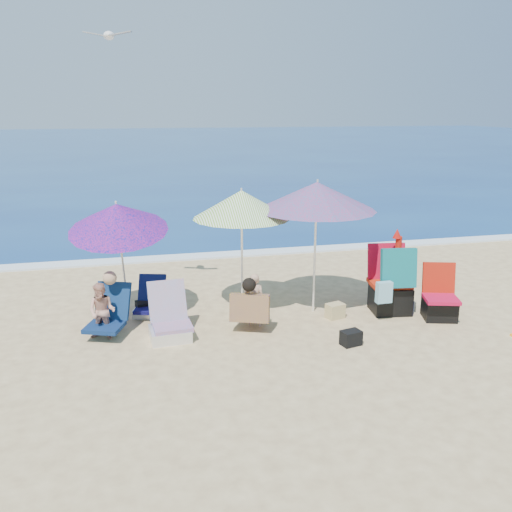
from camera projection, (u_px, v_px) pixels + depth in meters
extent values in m
plane|color=#D8BC84|center=(292.00, 346.00, 7.86)|extent=(120.00, 120.00, 0.00)
cube|color=navy|center=(150.00, 145.00, 50.11)|extent=(120.00, 80.00, 0.12)
cube|color=white|center=(228.00, 255.00, 12.65)|extent=(120.00, 0.50, 0.04)
cylinder|color=white|center=(315.00, 253.00, 8.93)|extent=(0.05, 0.05, 2.03)
cone|color=#D01B54|center=(317.00, 196.00, 8.74)|extent=(2.49, 2.49, 0.46)
cylinder|color=silver|center=(318.00, 183.00, 8.74)|extent=(0.04, 0.04, 0.12)
cylinder|color=white|center=(242.00, 257.00, 8.90)|extent=(0.04, 0.04, 1.92)
cone|color=#599F18|center=(242.00, 204.00, 8.67)|extent=(1.58, 1.58, 0.45)
cylinder|color=silver|center=(241.00, 192.00, 8.62)|extent=(0.03, 0.03, 0.12)
cylinder|color=silver|center=(123.00, 266.00, 8.70)|extent=(0.09, 0.46, 1.72)
cone|color=#AF1973|center=(117.00, 217.00, 8.29)|extent=(1.72, 1.77, 0.80)
cylinder|color=white|center=(116.00, 205.00, 8.23)|extent=(0.04, 0.06, 0.12)
cylinder|color=red|center=(396.00, 273.00, 9.16)|extent=(0.11, 0.11, 1.27)
cone|color=#AD120C|center=(397.00, 233.00, 8.98)|extent=(0.15, 0.15, 0.16)
cube|color=#0C0B41|center=(150.00, 309.00, 8.83)|extent=(0.54, 0.51, 0.05)
cube|color=#0D174A|center=(152.00, 289.00, 9.06)|extent=(0.51, 0.38, 0.48)
cube|color=silver|center=(149.00, 311.00, 9.00)|extent=(0.57, 0.53, 0.14)
cube|color=#E86852|center=(172.00, 326.00, 8.04)|extent=(0.59, 0.53, 0.07)
cube|color=#D7584C|center=(167.00, 301.00, 8.23)|extent=(0.58, 0.37, 0.60)
cube|color=white|center=(170.00, 334.00, 8.06)|extent=(0.62, 0.56, 0.18)
cube|color=#BA0D34|center=(441.00, 299.00, 8.64)|extent=(0.63, 0.59, 0.06)
cube|color=#A41A0B|center=(439.00, 278.00, 8.85)|extent=(0.54, 0.29, 0.52)
cube|color=black|center=(439.00, 308.00, 8.82)|extent=(0.60, 0.57, 0.37)
cube|color=red|center=(389.00, 284.00, 9.11)|extent=(0.71, 0.65, 0.07)
cube|color=#B50C29|center=(386.00, 262.00, 9.26)|extent=(0.65, 0.26, 0.64)
cube|color=black|center=(390.00, 299.00, 9.12)|extent=(0.68, 0.62, 0.45)
cube|color=#097679|center=(399.00, 268.00, 8.69)|extent=(0.59, 0.28, 0.64)
cube|color=#7BB6C6|center=(384.00, 292.00, 8.58)|extent=(0.25, 0.12, 0.34)
imported|color=tan|center=(254.00, 300.00, 8.47)|extent=(0.37, 0.31, 0.87)
cube|color=navy|center=(253.00, 316.00, 8.51)|extent=(0.60, 0.57, 0.06)
cube|color=#2F0D5E|center=(250.00, 308.00, 8.21)|extent=(0.63, 0.41, 0.44)
sphere|color=black|center=(249.00, 285.00, 8.12)|extent=(0.21, 0.21, 0.21)
imported|color=tan|center=(102.00, 311.00, 7.99)|extent=(0.51, 0.45, 0.86)
cube|color=#0D234B|center=(104.00, 327.00, 8.05)|extent=(0.65, 0.61, 0.06)
cube|color=#0D274D|center=(113.00, 301.00, 8.32)|extent=(0.60, 0.47, 0.56)
sphere|color=tan|center=(110.00, 278.00, 8.16)|extent=(0.21, 0.21, 0.21)
cube|color=black|center=(146.00, 308.00, 9.01)|extent=(0.36, 0.30, 0.24)
cube|color=tan|center=(335.00, 311.00, 8.88)|extent=(0.33, 0.27, 0.24)
cube|color=#1C1C3E|center=(401.00, 307.00, 9.05)|extent=(0.36, 0.29, 0.26)
cube|color=black|center=(351.00, 338.00, 7.86)|extent=(0.32, 0.26, 0.22)
ellipsoid|color=white|center=(109.00, 36.00, 8.07)|extent=(0.24, 0.36, 0.13)
cube|color=gray|center=(94.00, 34.00, 8.01)|extent=(0.34, 0.17, 0.07)
cube|color=gray|center=(121.00, 33.00, 7.95)|extent=(0.34, 0.17, 0.07)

